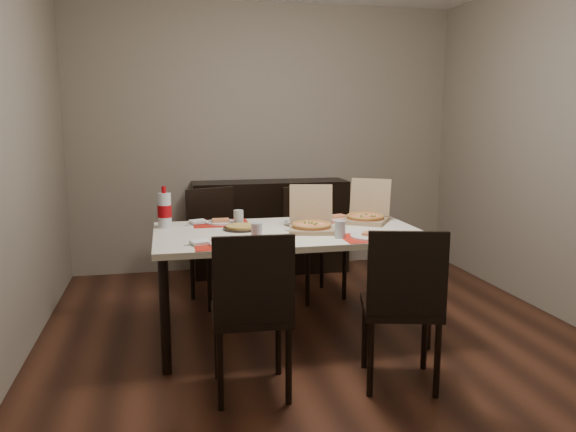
# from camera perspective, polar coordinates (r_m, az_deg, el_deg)

# --- Properties ---
(ground) EXTENTS (3.80, 4.00, 0.02)m
(ground) POSITION_cam_1_polar(r_m,az_deg,el_deg) (3.98, 3.09, -12.50)
(ground) COLOR #472415
(ground) RESTS_ON ground
(room_walls) EXTENTS (3.84, 4.02, 2.62)m
(room_walls) POSITION_cam_1_polar(r_m,az_deg,el_deg) (4.10, 1.67, 13.09)
(room_walls) COLOR gray
(room_walls) RESTS_ON ground
(sideboard) EXTENTS (1.50, 0.40, 0.90)m
(sideboard) POSITION_cam_1_polar(r_m,az_deg,el_deg) (5.52, -1.80, -1.10)
(sideboard) COLOR black
(sideboard) RESTS_ON ground
(dining_table) EXTENTS (1.80, 1.00, 0.75)m
(dining_table) POSITION_cam_1_polar(r_m,az_deg,el_deg) (3.85, -0.00, -2.44)
(dining_table) COLOR #F5EACE
(dining_table) RESTS_ON ground
(chair_near_left) EXTENTS (0.44, 0.44, 0.93)m
(chair_near_left) POSITION_cam_1_polar(r_m,az_deg,el_deg) (3.04, -3.68, -9.29)
(chair_near_left) COLOR black
(chair_near_left) RESTS_ON ground
(chair_near_right) EXTENTS (0.52, 0.52, 0.93)m
(chair_near_right) POSITION_cam_1_polar(r_m,az_deg,el_deg) (3.20, 11.57, -8.47)
(chair_near_right) COLOR black
(chair_near_right) RESTS_ON ground
(chair_far_left) EXTENTS (0.53, 0.53, 0.93)m
(chair_far_left) POSITION_cam_1_polar(r_m,az_deg,el_deg) (4.69, -7.27, -2.41)
(chair_far_left) COLOR black
(chair_far_left) RESTS_ON ground
(chair_far_right) EXTENTS (0.52, 0.52, 0.93)m
(chair_far_right) POSITION_cam_1_polar(r_m,az_deg,el_deg) (4.79, 2.33, -2.07)
(chair_far_right) COLOR black
(chair_far_right) RESTS_ON ground
(setting_near_left) EXTENTS (0.49, 0.30, 0.11)m
(setting_near_left) POSITION_cam_1_polar(r_m,az_deg,el_deg) (3.45, -5.68, -2.45)
(setting_near_left) COLOR red
(setting_near_left) RESTS_ON dining_table
(setting_near_right) EXTENTS (0.44, 0.30, 0.11)m
(setting_near_right) POSITION_cam_1_polar(r_m,az_deg,el_deg) (3.64, 7.78, -1.88)
(setting_near_right) COLOR red
(setting_near_right) RESTS_ON dining_table
(setting_far_left) EXTENTS (0.46, 0.30, 0.11)m
(setting_far_left) POSITION_cam_1_polar(r_m,az_deg,el_deg) (4.09, -6.63, -0.51)
(setting_far_left) COLOR red
(setting_far_left) RESTS_ON dining_table
(setting_far_right) EXTENTS (0.50, 0.30, 0.11)m
(setting_far_right) POSITION_cam_1_polar(r_m,az_deg,el_deg) (4.23, 4.45, -0.13)
(setting_far_right) COLOR red
(setting_far_right) RESTS_ON dining_table
(napkin_loose) EXTENTS (0.16, 0.16, 0.02)m
(napkin_loose) POSITION_cam_1_polar(r_m,az_deg,el_deg) (3.83, 0.83, -1.36)
(napkin_loose) COLOR white
(napkin_loose) RESTS_ON dining_table
(pizza_box_center) EXTENTS (0.36, 0.39, 0.30)m
(pizza_box_center) POSITION_cam_1_polar(r_m,az_deg,el_deg) (3.82, 2.39, -0.72)
(pizza_box_center) COLOR #937754
(pizza_box_center) RESTS_ON dining_table
(pizza_box_right) EXTENTS (0.44, 0.45, 0.31)m
(pizza_box_right) POSITION_cam_1_polar(r_m,az_deg,el_deg) (4.18, 7.96, 0.12)
(pizza_box_right) COLOR #937754
(pizza_box_right) RESTS_ON dining_table
(faina_plate) EXTENTS (0.25, 0.25, 0.03)m
(faina_plate) POSITION_cam_1_polar(r_m,az_deg,el_deg) (3.88, -4.78, -1.17)
(faina_plate) COLOR black
(faina_plate) RESTS_ON dining_table
(dip_bowl) EXTENTS (0.14, 0.14, 0.03)m
(dip_bowl) POSITION_cam_1_polar(r_m,az_deg,el_deg) (4.02, 0.38, -0.74)
(dip_bowl) COLOR white
(dip_bowl) RESTS_ON dining_table
(soda_bottle) EXTENTS (0.10, 0.10, 0.29)m
(soda_bottle) POSITION_cam_1_polar(r_m,az_deg,el_deg) (4.00, -12.44, 0.58)
(soda_bottle) COLOR silver
(soda_bottle) RESTS_ON dining_table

